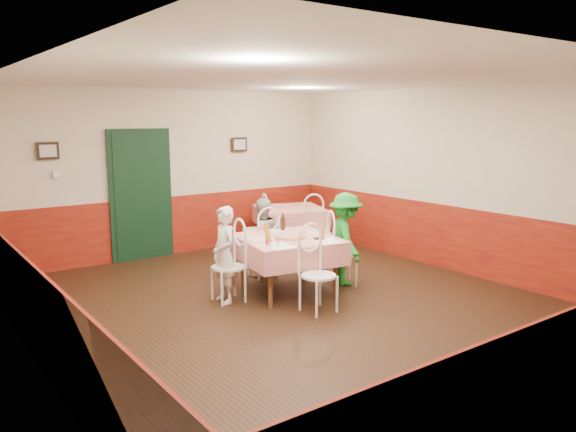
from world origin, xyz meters
TOP-DOWN VIEW (x-y plane):
  - floor at (0.00, 0.00)m, footprint 7.00×7.00m
  - ceiling at (0.00, 0.00)m, footprint 7.00×7.00m
  - back_wall at (0.00, 3.50)m, footprint 6.00×0.10m
  - left_wall at (-3.00, 0.00)m, footprint 0.10×7.00m
  - right_wall at (3.00, 0.00)m, footprint 0.10×7.00m
  - wainscot_back at (0.00, 3.48)m, footprint 6.00×0.03m
  - wainscot_left at (-2.98, 0.00)m, footprint 0.03×7.00m
  - wainscot_right at (2.98, 0.00)m, footprint 0.03×7.00m
  - door at (-0.60, 3.45)m, footprint 0.96×0.06m
  - picture_left at (-2.00, 3.45)m, footprint 0.32×0.03m
  - picture_right at (1.30, 3.45)m, footprint 0.32×0.03m
  - thermostat at (-1.90, 3.45)m, footprint 0.10×0.03m
  - main_table at (0.27, 0.53)m, footprint 1.42×1.42m
  - second_table at (1.77, 2.51)m, footprint 1.43×1.43m
  - chair_left at (-0.56, 0.68)m, footprint 0.46×0.46m
  - chair_right at (1.11, 0.38)m, footprint 0.56×0.56m
  - chair_far at (0.42, 1.37)m, footprint 0.45×0.45m
  - chair_near at (0.12, -0.31)m, footprint 0.42×0.42m
  - chair_second_a at (1.02, 2.51)m, footprint 0.54×0.54m
  - chair_second_b at (1.77, 1.76)m, footprint 0.54×0.54m
  - pizza at (0.28, 0.50)m, footprint 0.47×0.47m
  - plate_left at (-0.16, 0.60)m, footprint 0.29×0.29m
  - plate_right at (0.71, 0.47)m, footprint 0.29×0.29m
  - plate_far at (0.37, 0.93)m, footprint 0.29×0.29m
  - glass_a at (-0.15, 0.38)m, footprint 0.08×0.08m
  - glass_b at (0.60, 0.22)m, footprint 0.08×0.08m
  - glass_c at (0.21, 0.95)m, footprint 0.08×0.08m
  - beer_bottle at (0.47, 0.93)m, footprint 0.07×0.07m
  - shaker_a at (-0.24, 0.20)m, footprint 0.04×0.04m
  - shaker_b at (-0.17, 0.14)m, footprint 0.04×0.04m
  - shaker_c at (-0.23, 0.29)m, footprint 0.04×0.04m
  - menu_left at (-0.12, 0.18)m, footprint 0.32×0.41m
  - menu_right at (0.55, 0.06)m, footprint 0.43×0.48m
  - wallet at (0.52, 0.20)m, footprint 0.12×0.11m
  - diner_left at (-0.61, 0.69)m, footprint 0.34×0.48m
  - diner_far at (0.43, 1.42)m, footprint 0.60×0.49m
  - diner_right at (1.16, 0.37)m, footprint 0.77×0.97m

SIDE VIEW (x-z plane):
  - floor at x=0.00m, z-range 0.00..0.00m
  - main_table at x=0.27m, z-range -0.01..0.76m
  - second_table at x=1.77m, z-range -0.01..0.76m
  - chair_left at x=-0.56m, z-range 0.00..0.90m
  - chair_right at x=1.11m, z-range 0.00..0.90m
  - chair_far at x=0.42m, z-range 0.00..0.90m
  - chair_near at x=0.12m, z-range 0.00..0.90m
  - chair_second_a at x=1.02m, z-range 0.00..0.90m
  - chair_second_b at x=1.77m, z-range 0.00..0.90m
  - wainscot_back at x=0.00m, z-range 0.00..1.00m
  - wainscot_left at x=-2.98m, z-range 0.00..1.00m
  - wainscot_right at x=2.98m, z-range 0.00..1.00m
  - diner_far at x=0.43m, z-range 0.00..1.17m
  - diner_left at x=-0.61m, z-range 0.00..1.24m
  - diner_right at x=1.16m, z-range 0.00..1.31m
  - menu_left at x=-0.12m, z-range 0.76..0.76m
  - menu_right at x=0.55m, z-range 0.76..0.76m
  - plate_left at x=-0.16m, z-range 0.76..0.77m
  - plate_right at x=0.71m, z-range 0.76..0.77m
  - plate_far at x=0.37m, z-range 0.76..0.77m
  - wallet at x=0.52m, z-range 0.76..0.78m
  - pizza at x=0.28m, z-range 0.76..0.79m
  - shaker_a at x=-0.24m, z-range 0.76..0.85m
  - shaker_b at x=-0.17m, z-range 0.76..0.85m
  - shaker_c at x=-0.23m, z-range 0.76..0.85m
  - glass_a at x=-0.15m, z-range 0.76..0.89m
  - glass_c at x=0.21m, z-range 0.76..0.89m
  - glass_b at x=0.60m, z-range 0.76..0.89m
  - beer_bottle at x=0.47m, z-range 0.76..0.99m
  - door at x=-0.60m, z-range 0.00..2.10m
  - back_wall at x=0.00m, z-range 0.00..2.80m
  - left_wall at x=-3.00m, z-range 0.00..2.80m
  - right_wall at x=3.00m, z-range 0.00..2.80m
  - thermostat at x=-1.90m, z-range 1.45..1.55m
  - picture_left at x=-2.00m, z-range 1.72..1.98m
  - picture_right at x=1.30m, z-range 1.72..1.98m
  - ceiling at x=0.00m, z-range 2.80..2.80m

